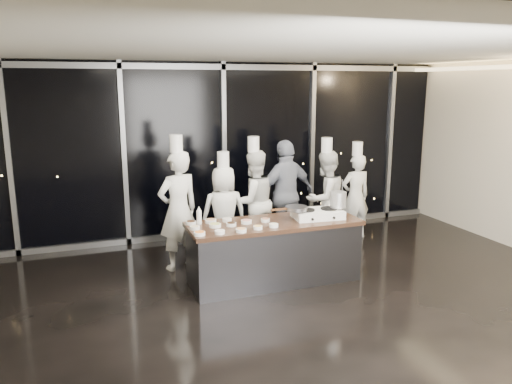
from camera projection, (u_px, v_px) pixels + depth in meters
ground at (300, 306)px, 6.43m from camera, size 9.00×9.00×0.00m
room_shell at (316, 132)px, 6.01m from camera, size 9.02×7.02×3.21m
window_wall at (224, 150)px, 9.24m from camera, size 8.90×0.11×3.20m
demo_counter at (274, 251)px, 7.16m from camera, size 2.46×0.86×0.90m
stove at (318, 214)px, 7.24m from camera, size 0.74×0.50×0.14m
frying_pan at (296, 208)px, 7.13m from camera, size 0.57×0.35×0.05m
stock_pot at (338, 200)px, 7.28m from camera, size 0.25×0.25×0.23m
prep_bowls at (227, 225)px, 6.79m from camera, size 1.18×0.72×0.05m
squeeze_bottle at (199, 216)px, 6.91m from camera, size 0.07×0.07×0.25m
chef_far_left at (178, 209)px, 7.58m from camera, size 0.78×0.64×2.08m
chef_left at (224, 212)px, 8.07m from camera, size 0.76×0.50×1.76m
chef_center at (253, 201)px, 8.39m from camera, size 0.93×0.77×1.97m
guest at (286, 195)px, 8.57m from camera, size 1.18×0.70×1.89m
chef_right at (325, 198)px, 8.71m from camera, size 0.97×0.86×1.91m
chef_side at (355, 195)px, 9.16m from camera, size 0.57×0.37×1.79m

